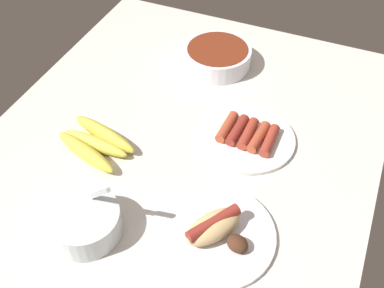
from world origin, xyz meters
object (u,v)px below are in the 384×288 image
bowl_chili (217,56)px  banana_bunch (95,143)px  bowl_coleslaw (85,222)px  plate_hotdog_assembled (214,232)px  plate_sausages (248,137)px

bowl_chili → banana_bunch: (-41.21, 14.40, -1.18)cm
bowl_chili → banana_bunch: 43.67cm
bowl_chili → bowl_coleslaw: bearing=176.1°
bowl_coleslaw → bowl_chili: bearing=-3.9°
plate_hotdog_assembled → bowl_chili: 56.53cm
plate_sausages → plate_hotdog_assembled: bearing=-175.2°
bowl_chili → banana_bunch: bearing=160.7°
plate_sausages → bowl_coleslaw: bearing=149.9°
plate_hotdog_assembled → bowl_coleslaw: 25.32cm
bowl_chili → plate_hotdog_assembled: bearing=-159.8°
plate_sausages → banana_bunch: bearing=117.3°
bowl_coleslaw → plate_hotdog_assembled: bearing=-69.8°
bowl_coleslaw → banana_bunch: bearing=26.4°
bowl_coleslaw → plate_sausages: bearing=-30.1°
banana_bunch → plate_sausages: bearing=-62.7°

